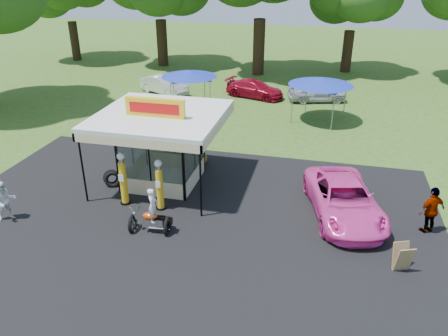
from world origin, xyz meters
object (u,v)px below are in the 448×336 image
at_px(gas_pump_left, 123,180).
at_px(a_frame_sign, 402,258).
at_px(spectator_west, 5,201).
at_px(tent_east, 321,82).
at_px(tent_west, 189,74).
at_px(gas_station_kiosk, 162,147).
at_px(spectator_east_b, 432,210).
at_px(bg_car_a, 164,85).
at_px(motorcycle, 152,215).
at_px(pink_sedan, 344,199).
at_px(bg_car_c, 317,92).
at_px(gas_pump_right, 160,186).
at_px(bg_car_b, 255,89).
at_px(kiosk_car, 179,154).

bearing_deg(gas_pump_left, a_frame_sign, -9.96).
relative_size(spectator_west, tent_east, 0.42).
height_order(tent_west, tent_east, tent_east).
relative_size(gas_station_kiosk, spectator_east_b, 2.81).
height_order(bg_car_a, tent_east, tent_east).
distance_m(motorcycle, pink_sedan, 7.62).
bearing_deg(pink_sedan, spectator_east_b, -23.26).
xyz_separation_m(pink_sedan, bg_car_c, (-1.81, 15.81, -0.03)).
distance_m(gas_pump_right, spectator_west, 6.04).
bearing_deg(motorcycle, tent_east, 63.08).
relative_size(gas_pump_left, a_frame_sign, 2.37).
xyz_separation_m(gas_pump_left, tent_east, (7.44, 12.75, 1.41)).
xyz_separation_m(motorcycle, spectator_east_b, (10.18, 2.46, 0.21)).
xyz_separation_m(gas_pump_left, bg_car_a, (-4.40, 16.34, -0.46)).
bearing_deg(pink_sedan, bg_car_c, 81.98).
bearing_deg(spectator_west, tent_east, 5.86).
bearing_deg(bg_car_b, tent_west, 149.63).
distance_m(gas_pump_left, pink_sedan, 9.06).
xyz_separation_m(spectator_west, spectator_east_b, (16.11, 3.02, 0.11)).
distance_m(motorcycle, bg_car_a, 19.14).
xyz_separation_m(gas_pump_right, spectator_east_b, (10.49, 0.80, -0.12)).
distance_m(a_frame_sign, spectator_east_b, 2.97).
distance_m(spectator_east_b, tent_east, 12.98).
height_order(spectator_east_b, bg_car_b, spectator_east_b).
bearing_deg(pink_sedan, motorcycle, -171.78).
bearing_deg(bg_car_b, kiosk_car, -170.93).
xyz_separation_m(gas_station_kiosk, bg_car_c, (6.28, 14.73, -1.07)).
distance_m(gas_pump_right, spectator_east_b, 10.53).
relative_size(a_frame_sign, kiosk_car, 0.36).
bearing_deg(gas_station_kiosk, tent_east, 57.86).
distance_m(gas_pump_left, spectator_west, 4.60).
height_order(gas_pump_right, spectator_west, gas_pump_right).
xyz_separation_m(gas_pump_left, bg_car_b, (2.56, 17.03, -0.50)).
height_order(gas_pump_left, tent_east, tent_east).
bearing_deg(motorcycle, a_frame_sign, -7.35).
height_order(gas_pump_right, tent_west, tent_west).
height_order(bg_car_b, tent_east, tent_east).
relative_size(kiosk_car, tent_east, 0.70).
distance_m(gas_station_kiosk, spectator_east_b, 11.38).
height_order(gas_pump_left, spectator_west, gas_pump_left).
bearing_deg(kiosk_car, a_frame_sign, -122.78).
height_order(spectator_east_b, bg_car_a, spectator_east_b).
xyz_separation_m(bg_car_a, bg_car_b, (6.97, 0.69, -0.04)).
xyz_separation_m(pink_sedan, tent_east, (-1.53, 11.52, 1.82)).
bearing_deg(tent_west, motorcycle, -77.64).
xyz_separation_m(a_frame_sign, bg_car_c, (-3.70, 18.95, 0.20)).
height_order(gas_station_kiosk, tent_west, gas_station_kiosk).
distance_m(pink_sedan, tent_east, 11.76).
xyz_separation_m(gas_station_kiosk, pink_sedan, (8.09, -1.08, -1.05)).
bearing_deg(bg_car_b, gas_pump_right, -166.40).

